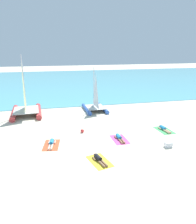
{
  "coord_description": "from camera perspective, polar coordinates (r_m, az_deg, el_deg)",
  "views": [
    {
      "loc": [
        -4.11,
        -12.86,
        6.9
      ],
      "look_at": [
        0.0,
        5.22,
        1.2
      ],
      "focal_mm": 34.14,
      "sensor_mm": 36.0,
      "label": 1
    }
  ],
  "objects": [
    {
      "name": "ground_plane",
      "position": [
        24.23,
        -2.5,
        0.52
      ],
      "size": [
        120.0,
        120.0,
        0.0
      ],
      "primitive_type": "plane",
      "color": "beige"
    },
    {
      "name": "ocean_water",
      "position": [
        45.18,
        -7.51,
        8.19
      ],
      "size": [
        120.0,
        40.0,
        0.05
      ],
      "primitive_type": "cube",
      "color": "#5BB2C1",
      "rests_on": "ground"
    },
    {
      "name": "sailboat_blue",
      "position": [
        23.78,
        -0.8,
        2.0
      ],
      "size": [
        2.45,
        3.73,
        4.76
      ],
      "rotation": [
        0.0,
        0.0,
        0.03
      ],
      "color": "blue",
      "rests_on": "ground"
    },
    {
      "name": "sailboat_red",
      "position": [
        23.46,
        -18.76,
        1.39
      ],
      "size": [
        3.28,
        4.89,
        6.16
      ],
      "rotation": [
        0.0,
        0.0,
        0.06
      ],
      "color": "#CC3838",
      "rests_on": "ground"
    },
    {
      "name": "towel_leftmost",
      "position": [
        16.13,
        -12.37,
        -8.64
      ],
      "size": [
        1.38,
        2.05,
        0.01
      ],
      "primitive_type": "cube",
      "rotation": [
        0.0,
        0.0,
        -0.15
      ],
      "color": "#EA5933",
      "rests_on": "ground"
    },
    {
      "name": "sunbather_leftmost",
      "position": [
        16.14,
        -12.37,
        -8.13
      ],
      "size": [
        0.64,
        1.57,
        0.3
      ],
      "rotation": [
        0.0,
        0.0,
        -0.15
      ],
      "color": "#268CCC",
      "rests_on": "towel_leftmost"
    },
    {
      "name": "towel_center_left",
      "position": [
        13.73,
        0.41,
        -13.06
      ],
      "size": [
        1.54,
        2.11,
        0.01
      ],
      "primitive_type": "cube",
      "rotation": [
        0.0,
        0.0,
        0.25
      ],
      "color": "yellow",
      "rests_on": "ground"
    },
    {
      "name": "sunbather_center_left",
      "position": [
        13.71,
        0.27,
        -12.48
      ],
      "size": [
        0.77,
        1.55,
        0.3
      ],
      "rotation": [
        0.0,
        0.0,
        0.25
      ],
      "color": "black",
      "rests_on": "towel_center_left"
    },
    {
      "name": "towel_center_right",
      "position": [
        16.73,
        5.8,
        -7.34
      ],
      "size": [
        1.15,
        1.93,
        0.01
      ],
      "primitive_type": "cube",
      "rotation": [
        0.0,
        0.0,
        0.02
      ],
      "color": "#D84C99",
      "rests_on": "ground"
    },
    {
      "name": "sunbather_center_right",
      "position": [
        16.74,
        5.74,
        -6.86
      ],
      "size": [
        0.55,
        1.56,
        0.3
      ],
      "rotation": [
        0.0,
        0.0,
        0.02
      ],
      "color": "#268CCC",
      "rests_on": "towel_center_right"
    },
    {
      "name": "towel_rightmost",
      "position": [
        19.28,
        17.27,
        -4.67
      ],
      "size": [
        1.22,
        1.97,
        0.01
      ],
      "primitive_type": "cube",
      "rotation": [
        0.0,
        0.0,
        0.07
      ],
      "color": "#4CB266",
      "rests_on": "ground"
    },
    {
      "name": "sunbather_rightmost",
      "position": [
        19.29,
        17.19,
        -4.26
      ],
      "size": [
        0.57,
        1.57,
        0.3
      ],
      "rotation": [
        0.0,
        0.0,
        0.07
      ],
      "color": "#268CCC",
      "rests_on": "towel_rightmost"
    },
    {
      "name": "beach_ball",
      "position": [
        17.94,
        -4.22,
        -5.07
      ],
      "size": [
        0.3,
        0.3,
        0.3
      ],
      "primitive_type": "sphere",
      "color": "red",
      "rests_on": "ground"
    },
    {
      "name": "cooler_box",
      "position": [
        16.23,
        18.3,
        -8.29
      ],
      "size": [
        0.5,
        0.36,
        0.36
      ],
      "primitive_type": "cube",
      "color": "white",
      "rests_on": "ground"
    }
  ]
}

